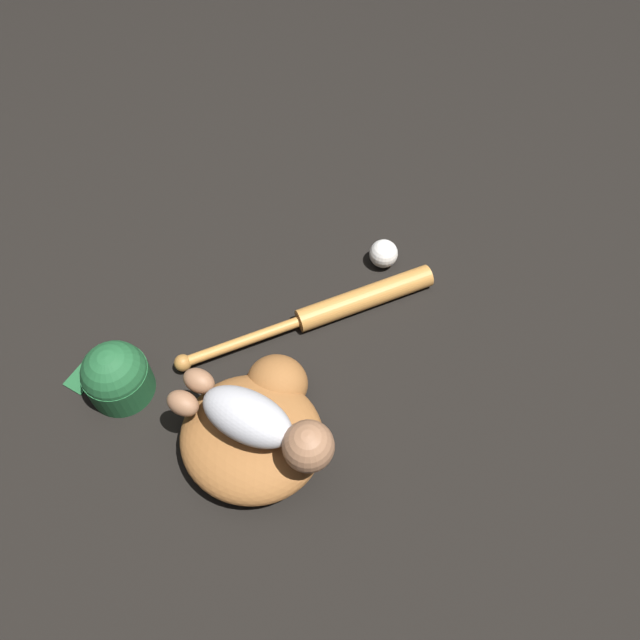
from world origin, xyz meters
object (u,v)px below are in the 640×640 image
(baseball_glove, at_px, (256,428))
(baseball_bat, at_px, (341,306))
(baby_figure, at_px, (260,423))
(baseball, at_px, (384,254))
(baseball_cap, at_px, (116,376))

(baseball_glove, xyz_separation_m, baseball_bat, (-0.06, 0.35, -0.03))
(baby_figure, distance_m, baseball_bat, 0.40)
(baby_figure, height_order, baseball, baby_figure)
(baseball_bat, relative_size, baseball_cap, 2.87)
(baby_figure, xyz_separation_m, baseball, (-0.10, 0.55, -0.12))
(baseball_glove, relative_size, baseball_cap, 1.89)
(baseball, bearing_deg, baseball_glove, -82.88)
(baby_figure, bearing_deg, baseball_bat, 103.82)
(baseball_glove, bearing_deg, baseball_cap, -162.63)
(baseball_cap, bearing_deg, baseball_glove, 17.37)
(baseball_glove, relative_size, baby_figure, 1.09)
(baseball_glove, xyz_separation_m, baseball_cap, (-0.30, -0.09, 0.00))
(baby_figure, height_order, baseball_bat, baby_figure)
(baseball_glove, height_order, baby_figure, baby_figure)
(baby_figure, distance_m, baseball, 0.57)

